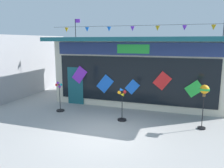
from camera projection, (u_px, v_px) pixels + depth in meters
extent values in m
plane|color=#9E9B99|center=(102.00, 134.00, 8.38)|extent=(80.00, 80.00, 0.00)
cube|color=beige|center=(141.00, 71.00, 12.98)|extent=(8.75, 4.02, 3.36)
cube|color=#195660|center=(140.00, 39.00, 12.20)|extent=(9.15, 4.97, 0.20)
cube|color=navy|center=(133.00, 49.00, 10.82)|extent=(8.05, 0.08, 0.61)
cube|color=green|center=(133.00, 49.00, 10.79)|extent=(1.58, 0.04, 0.43)
cube|color=black|center=(133.00, 80.00, 11.12)|extent=(7.88, 0.06, 2.27)
cube|color=#195660|center=(76.00, 86.00, 12.19)|extent=(0.90, 0.07, 2.00)
cube|color=purple|center=(80.00, 75.00, 11.94)|extent=(0.91, 0.03, 0.97)
cube|color=blue|center=(105.00, 84.00, 11.56)|extent=(0.96, 0.03, 1.00)
cube|color=blue|center=(132.00, 87.00, 11.12)|extent=(0.76, 0.03, 0.78)
cube|color=red|center=(162.00, 81.00, 10.60)|extent=(0.90, 0.03, 0.93)
cube|color=green|center=(194.00, 89.00, 10.21)|extent=(0.87, 0.03, 0.84)
cylinder|color=black|center=(133.00, 26.00, 10.42)|extent=(8.40, 0.01, 0.01)
cone|color=orange|center=(67.00, 30.00, 11.53)|extent=(0.20, 0.20, 0.22)
cone|color=blue|center=(87.00, 29.00, 11.17)|extent=(0.20, 0.20, 0.22)
cone|color=blue|center=(109.00, 29.00, 10.81)|extent=(0.20, 0.20, 0.22)
cone|color=purple|center=(132.00, 29.00, 10.45)|extent=(0.20, 0.20, 0.22)
cone|color=orange|center=(158.00, 28.00, 10.09)|extent=(0.20, 0.20, 0.22)
cone|color=purple|center=(185.00, 28.00, 9.73)|extent=(0.20, 0.20, 0.22)
cone|color=orange|center=(214.00, 27.00, 9.37)|extent=(0.20, 0.20, 0.22)
cylinder|color=black|center=(75.00, 28.00, 13.81)|extent=(0.04, 0.04, 1.13)
cube|color=purple|center=(78.00, 21.00, 13.67)|extent=(0.32, 0.02, 0.22)
cylinder|color=black|center=(224.00, 25.00, 11.22)|extent=(0.04, 0.04, 1.21)
cylinder|color=black|center=(60.00, 110.00, 11.06)|extent=(0.39, 0.39, 0.06)
cylinder|color=black|center=(60.00, 98.00, 10.94)|extent=(0.03, 0.03, 1.32)
cylinder|color=black|center=(59.00, 85.00, 10.78)|extent=(0.06, 0.04, 0.06)
cone|color=#19B7BC|center=(60.00, 85.00, 10.75)|extent=(0.13, 0.14, 0.13)
cone|color=purple|center=(59.00, 83.00, 10.76)|extent=(0.14, 0.13, 0.13)
cone|color=red|center=(57.00, 85.00, 10.81)|extent=(0.13, 0.14, 0.13)
cone|color=purple|center=(59.00, 87.00, 10.80)|extent=(0.14, 0.13, 0.13)
cylinder|color=black|center=(122.00, 120.00, 9.76)|extent=(0.39, 0.39, 0.06)
cylinder|color=black|center=(122.00, 106.00, 9.65)|extent=(0.03, 0.03, 1.26)
cylinder|color=black|center=(122.00, 92.00, 9.49)|extent=(0.06, 0.04, 0.06)
cone|color=red|center=(124.00, 92.00, 9.46)|extent=(0.15, 0.16, 0.15)
cone|color=blue|center=(122.00, 90.00, 9.47)|extent=(0.16, 0.15, 0.15)
cone|color=orange|center=(120.00, 92.00, 9.52)|extent=(0.15, 0.16, 0.15)
cone|color=yellow|center=(122.00, 95.00, 9.51)|extent=(0.16, 0.15, 0.15)
cylinder|color=black|center=(201.00, 128.00, 8.84)|extent=(0.30, 0.30, 0.06)
cylinder|color=black|center=(203.00, 111.00, 8.71)|extent=(0.03, 0.03, 1.41)
sphere|color=orange|center=(205.00, 89.00, 8.55)|extent=(0.34, 0.34, 0.34)
cube|color=green|center=(205.00, 89.00, 8.55)|extent=(0.35, 0.35, 0.08)
cube|color=brown|center=(204.00, 95.00, 8.59)|extent=(0.10, 0.10, 0.10)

